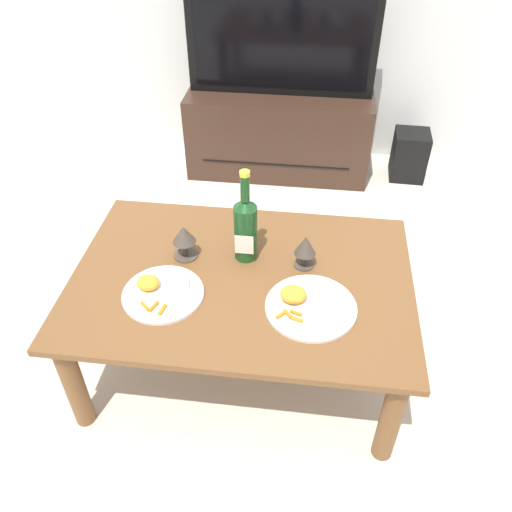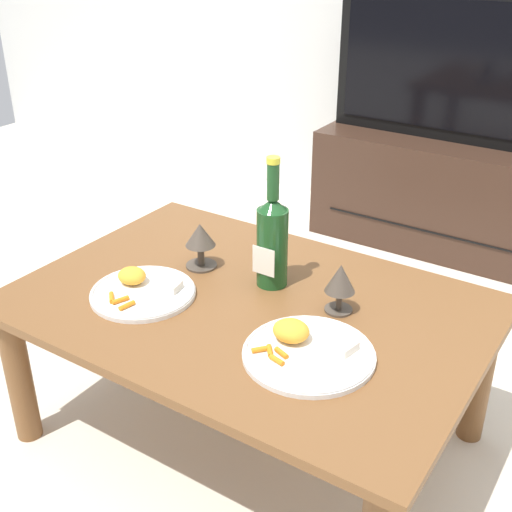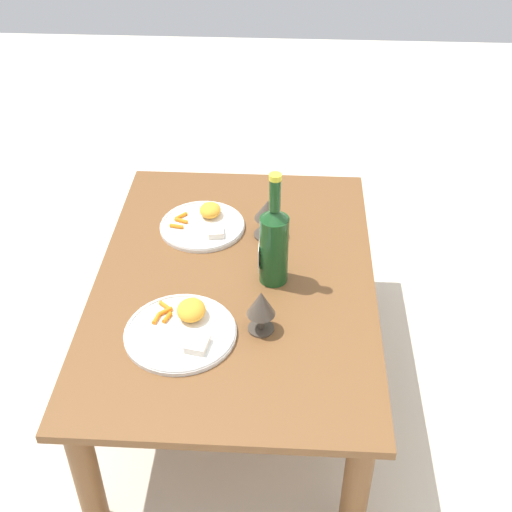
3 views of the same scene
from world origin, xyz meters
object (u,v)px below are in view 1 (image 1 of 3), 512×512
object	(u,v)px
tv_stand	(279,133)
floor_speaker	(409,155)
wine_bottle	(245,226)
goblet_right	(305,247)
dinner_plate_left	(162,292)
dining_table	(242,291)
dinner_plate_right	(309,304)
goblet_left	(184,237)
tv_screen	(281,38)

from	to	relation	value
tv_stand	floor_speaker	world-z (taller)	tv_stand
wine_bottle	goblet_right	distance (m)	0.22
wine_bottle	dinner_plate_left	size ratio (longest dim) A/B	1.30
dining_table	dinner_plate_left	world-z (taller)	dinner_plate_left
dining_table	tv_stand	world-z (taller)	tv_stand
dining_table	floor_speaker	size ratio (longest dim) A/B	4.15
floor_speaker	dinner_plate_right	world-z (taller)	dinner_plate_right
goblet_left	dinner_plate_right	size ratio (longest dim) A/B	0.44
tv_screen	dinner_plate_right	world-z (taller)	tv_screen
goblet_left	wine_bottle	bearing A→B (deg)	6.75
floor_speaker	tv_stand	bearing A→B (deg)	-177.54
tv_stand	goblet_left	distance (m)	1.46
tv_screen	dinner_plate_right	distance (m)	1.67
floor_speaker	dinner_plate_right	distance (m)	1.75
tv_stand	wine_bottle	xyz separation A→B (m)	(-0.00, -1.39, 0.34)
floor_speaker	wine_bottle	xyz separation A→B (m)	(-0.78, -1.40, 0.44)
goblet_left	goblet_right	size ratio (longest dim) A/B	1.01
tv_screen	dinner_plate_right	bearing A→B (deg)	-81.61
dining_table	tv_screen	xyz separation A→B (m)	(-0.00, 1.50, 0.41)
floor_speaker	wine_bottle	world-z (taller)	wine_bottle
dining_table	dinner_plate_left	size ratio (longest dim) A/B	4.33
goblet_left	dining_table	bearing A→B (deg)	-21.78
wine_bottle	goblet_right	xyz separation A→B (m)	(0.22, -0.03, -0.05)
tv_stand	goblet_left	world-z (taller)	goblet_left
dinner_plate_left	floor_speaker	bearing A→B (deg)	57.73
dining_table	floor_speaker	world-z (taller)	dining_table
dinner_plate_left	tv_screen	bearing A→B (deg)	81.22
goblet_right	dinner_plate_left	bearing A→B (deg)	-155.78
goblet_right	dinner_plate_left	xyz separation A→B (m)	(-0.46, -0.21, -0.07)
tv_screen	floor_speaker	xyz separation A→B (m)	(0.78, 0.01, -0.64)
dining_table	goblet_right	world-z (taller)	goblet_right
tv_stand	dining_table	bearing A→B (deg)	-89.96
goblet_right	floor_speaker	bearing A→B (deg)	68.31
wine_bottle	floor_speaker	bearing A→B (deg)	60.79
tv_screen	dinner_plate_left	size ratio (longest dim) A/B	3.73
dining_table	dinner_plate_left	distance (m)	0.29
floor_speaker	wine_bottle	distance (m)	1.66
tv_screen	wine_bottle	distance (m)	1.40
wine_bottle	goblet_right	bearing A→B (deg)	-6.75
wine_bottle	dinner_plate_right	distance (m)	0.36
dining_table	tv_screen	distance (m)	1.56
wine_bottle	dinner_plate_left	world-z (taller)	wine_bottle
tv_stand	dinner_plate_right	size ratio (longest dim) A/B	3.52
floor_speaker	dinner_plate_left	distance (m)	1.95
dining_table	dinner_plate_left	bearing A→B (deg)	-154.17
wine_bottle	dining_table	bearing A→B (deg)	-88.70
floor_speaker	dinner_plate_left	xyz separation A→B (m)	(-1.03, -1.63, 0.31)
dining_table	floor_speaker	xyz separation A→B (m)	(0.78, 1.51, -0.23)
tv_stand	goblet_right	distance (m)	1.46
dining_table	tv_stand	distance (m)	1.51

